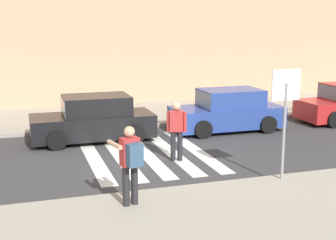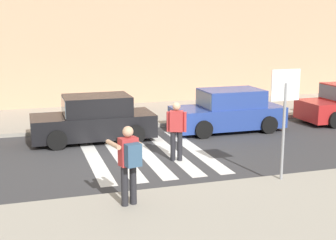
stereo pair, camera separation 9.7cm
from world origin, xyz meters
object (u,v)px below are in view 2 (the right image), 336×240
object	(u,v)px
photographer_with_backpack	(129,159)
pedestrian_crossing	(176,128)
parked_car_black	(94,120)
parked_car_blue	(228,111)
stop_sign	(285,100)

from	to	relation	value
photographer_with_backpack	pedestrian_crossing	bearing A→B (deg)	56.76
parked_car_black	photographer_with_backpack	bearing A→B (deg)	-91.90
photographer_with_backpack	parked_car_blue	world-z (taller)	photographer_with_backpack
parked_car_blue	parked_car_black	bearing A→B (deg)	180.00
stop_sign	photographer_with_backpack	size ratio (longest dim) A/B	1.59
stop_sign	parked_car_blue	size ratio (longest dim) A/B	0.67
stop_sign	photographer_with_backpack	world-z (taller)	stop_sign
parked_car_blue	stop_sign	bearing A→B (deg)	-101.75
photographer_with_backpack	pedestrian_crossing	world-z (taller)	photographer_with_backpack
photographer_with_backpack	parked_car_black	bearing A→B (deg)	88.10
photographer_with_backpack	parked_car_black	xyz separation A→B (m)	(0.21, 6.33, -0.44)
stop_sign	parked_car_blue	distance (m)	6.09
parked_car_black	pedestrian_crossing	bearing A→B (deg)	-58.10
photographer_with_backpack	parked_car_blue	xyz separation A→B (m)	(5.18, 6.33, -0.44)
photographer_with_backpack	parked_car_blue	bearing A→B (deg)	50.73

